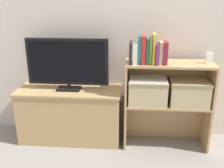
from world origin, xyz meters
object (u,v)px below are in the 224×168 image
Objects in this scene: tv at (68,63)px; tv_stand at (71,114)px; book_maroon at (165,53)px; storage_basket_left at (147,90)px; baby_monitor at (209,58)px; laptop at (148,79)px; book_tan at (161,53)px; storage_basket_right at (189,91)px; book_ivory at (135,54)px; book_mustard at (154,49)px; book_teal at (139,50)px; book_olive at (150,51)px; book_forest at (148,51)px; book_crimson at (143,50)px; book_plum at (157,54)px; book_charcoal at (131,53)px.

tv_stand is at bearing 90.00° from tv.
book_maroon is 0.38m from storage_basket_left.
baby_monitor is 0.55m from laptop.
tv reaches higher than baby_monitor.
book_tan is 0.45m from storage_basket_right.
book_ivory is at bearing -168.02° from storage_basket_left.
book_mustard is 1.34× the size of book_tan.
book_olive is (0.10, 0.00, -0.01)m from book_teal.
tv_stand is 7.78× the size of baby_monitor.
book_olive is (0.02, 0.00, 0.00)m from book_forest.
book_mustard is at bearing 180.00° from book_maroon.
tv is at bearing 176.29° from laptop.
book_crimson is 0.69× the size of storage_basket_left.
book_mustard reaches higher than baby_monitor.
book_plum is (0.12, 0.00, -0.03)m from book_crimson.
book_ivory is 0.16m from book_mustard.
laptop is (0.05, 0.03, -0.27)m from book_crimson.
book_olive reaches higher than book_ivory.
tv reaches higher than book_maroon.
storage_basket_right is at bearing 3.54° from book_crimson.
baby_monitor is at bearing 3.90° from book_teal.
book_maroon reaches higher than baby_monitor.
tv is at bearing 174.14° from book_forest.
book_forest reaches higher than storage_basket_left.
book_forest is (0.11, -0.00, 0.03)m from book_ivory.
book_maroon is at bearing -173.78° from storage_basket_right.
book_olive is at bearing 180.00° from book_maroon.
book_crimson reaches higher than book_forest.
tv is at bearing 174.73° from book_plum.
book_teal reaches higher than storage_basket_right.
book_forest is at bearing -180.00° from book_maroon.
book_forest is 0.64× the size of storage_basket_left.
book_plum reaches higher than laptop.
book_charcoal reaches higher than book_plum.
book_mustard is 0.05m from book_plum.
book_crimson is at bearing -176.46° from storage_basket_right.
book_tan is (0.83, -0.07, 0.13)m from tv.
tv is at bearing 172.69° from book_charcoal.
baby_monitor is at bearing -1.58° from tv_stand.
book_mustard is at bearing 0.00° from book_crimson.
book_tan is (0.15, 0.00, -0.02)m from book_crimson.
laptop reaches higher than storage_basket_left.
book_ivory is 0.22m from book_tan.
book_maroon is (0.87, -0.07, 0.13)m from tv.
tv_stand is 5.29× the size of book_charcoal.
book_tan is at bearing -0.00° from book_mustard.
book_teal is at bearing 0.00° from book_ivory.
book_charcoal is 1.09× the size of book_ivory.
book_plum reaches higher than storage_basket_left.
book_crimson is at bearing -0.00° from book_charcoal.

